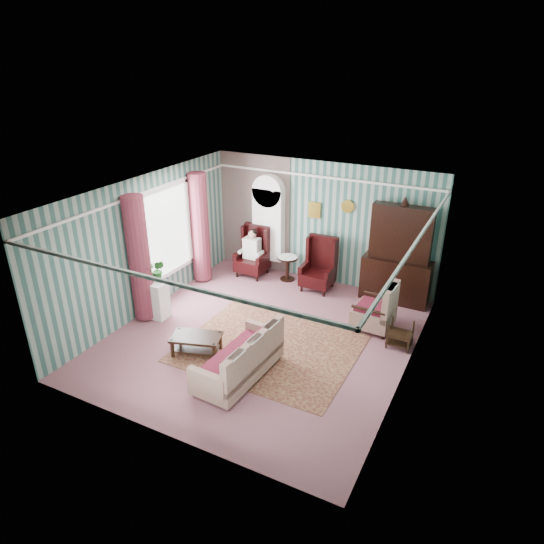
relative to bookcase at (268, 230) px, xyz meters
The scene contains 17 objects.
floor 3.34m from the bookcase, 64.58° to the right, with size 6.00×6.00×0.00m, color #985868.
room_shell 2.90m from the bookcase, 74.62° to the right, with size 5.53×6.02×2.91m.
bookcase is the anchor object (origin of this frame).
dresser_hutch 3.25m from the bookcase, ahead, with size 1.50×0.56×2.36m, color black.
wingback_left 0.68m from the bookcase, 122.66° to the right, with size 0.76×0.80×1.25m, color black.
wingback_right 1.63m from the bookcase, 14.57° to the right, with size 0.76×0.80×1.25m, color black.
seated_woman 0.70m from the bookcase, 122.66° to the right, with size 0.44×0.40×1.18m, color silver, non-canonical shape.
round_side_table 1.07m from the bookcase, 20.27° to the right, with size 0.50×0.50×0.60m, color black.
nest_table 4.37m from the bookcase, 26.92° to the right, with size 0.45×0.38×0.54m, color black.
plant_stand 3.39m from the bookcase, 108.49° to the right, with size 0.55×0.35×0.80m, color silver.
rug 3.72m from the bookcase, 62.28° to the right, with size 3.20×2.60×0.01m, color #4F211A.
sofa 4.48m from the bookcase, 69.12° to the right, with size 1.80×1.02×0.98m, color beige.
floral_armchair 3.55m from the bookcase, 25.33° to the right, with size 0.84×0.86×1.07m, color beige.
coffee_table 4.04m from the bookcase, 82.28° to the right, with size 0.90×0.51×0.38m, color black.
potted_plant_a 3.42m from the bookcase, 109.15° to the right, with size 0.38×0.33×0.42m, color #194917.
potted_plant_b 3.18m from the bookcase, 107.80° to the right, with size 0.26×0.21×0.47m, color #1B581F.
potted_plant_c 3.29m from the bookcase, 110.32° to the right, with size 0.20×0.20×0.36m, color #16491A.
Camera 1 is at (3.88, -7.16, 5.16)m, focal length 32.00 mm.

